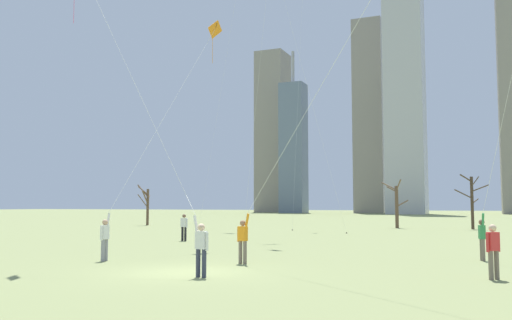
{
  "coord_description": "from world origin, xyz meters",
  "views": [
    {
      "loc": [
        9.11,
        -15.8,
        2.2
      ],
      "look_at": [
        0.0,
        6.0,
        4.12
      ],
      "focal_mm": 38.51,
      "sensor_mm": 36.0,
      "label": 1
    }
  ],
  "objects": [
    {
      "name": "kite_flyer_far_back_blue",
      "position": [
        3.29,
        1.64,
        4.24
      ],
      "size": [
        12.72,
        7.13,
        16.94
      ],
      "color": "#726656",
      "rests_on": "ground"
    },
    {
      "name": "skyline_tall_tower",
      "position": [
        -48.84,
        135.94,
        23.82
      ],
      "size": [
        8.42,
        9.51,
        47.65
      ],
      "color": "gray",
      "rests_on": "ground"
    },
    {
      "name": "bystander_strolling_midfield",
      "position": [
        9.28,
        1.92,
        0.9
      ],
      "size": [
        0.39,
        0.39,
        1.62
      ],
      "color": "#726656",
      "rests_on": "ground"
    },
    {
      "name": "bare_tree_right_of_center",
      "position": [
        -24.57,
        34.25,
        2.33
      ],
      "size": [
        1.8,
        2.79,
        4.41
      ],
      "color": "brown",
      "rests_on": "ground"
    },
    {
      "name": "kite_flyer_midfield_right_orange",
      "position": [
        -4.68,
        3.21,
        2.56
      ],
      "size": [
        0.55,
        9.65,
        12.43
      ],
      "color": "gray",
      "rests_on": "ground"
    },
    {
      "name": "skyline_short_annex",
      "position": [
        15.73,
        127.76,
        28.86
      ],
      "size": [
        6.01,
        11.43,
        65.29
      ],
      "color": "gray",
      "rests_on": "ground"
    },
    {
      "name": "ground_plane",
      "position": [
        0.0,
        0.0,
        0.0
      ],
      "size": [
        400.0,
        400.0,
        0.0
      ],
      "primitive_type": "plane",
      "color": "#848E56"
    },
    {
      "name": "skyline_wide_slab",
      "position": [
        -7.86,
        116.76,
        31.3
      ],
      "size": [
        8.87,
        9.44,
        71.33
      ],
      "color": "#B2B2B7",
      "rests_on": "ground"
    },
    {
      "name": "bystander_watching_nearby",
      "position": [
        -7.85,
        13.42,
        0.9
      ],
      "size": [
        0.51,
        0.23,
        1.62
      ],
      "color": "black",
      "rests_on": "ground"
    },
    {
      "name": "bare_tree_center",
      "position": [
        1.31,
        37.38,
        2.26
      ],
      "size": [
        2.61,
        1.92,
        4.56
      ],
      "color": "brown",
      "rests_on": "ground"
    },
    {
      "name": "skyline_mid_tower_left",
      "position": [
        -18.43,
        127.19,
        25.49
      ],
      "size": [
        7.7,
        6.35,
        50.98
      ],
      "color": "gray",
      "rests_on": "ground"
    },
    {
      "name": "kite_flyer_midfield_center_pink",
      "position": [
        -0.36,
        -0.41,
        3.2
      ],
      "size": [
        7.61,
        3.03,
        12.37
      ],
      "color": "#33384C",
      "rests_on": "ground"
    },
    {
      "name": "skyline_mid_tower_right",
      "position": [
        -38.27,
        123.69,
        17.58
      ],
      "size": [
        6.54,
        5.75,
        43.99
      ],
      "color": "slate",
      "rests_on": "ground"
    },
    {
      "name": "bare_tree_rightmost",
      "position": [
        7.96,
        37.18,
        2.64
      ],
      "size": [
        2.89,
        2.25,
        4.92
      ],
      "color": "#423326",
      "rests_on": "ground"
    },
    {
      "name": "kite_flyer_midfield_left_purple",
      "position": [
        9.56,
        6.62,
        3.81
      ],
      "size": [
        2.91,
        5.32,
        13.39
      ],
      "color": "#726656",
      "rests_on": "ground"
    }
  ]
}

